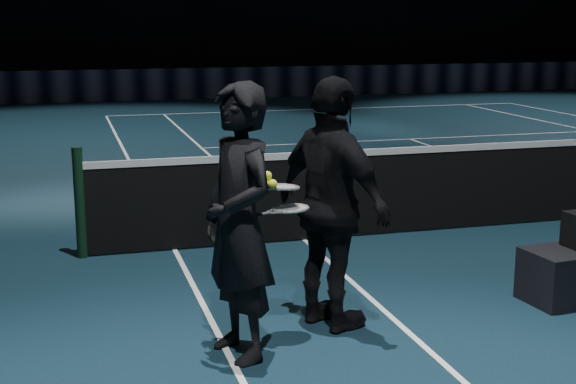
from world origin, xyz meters
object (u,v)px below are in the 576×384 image
Objects in this scene: player_b at (332,205)px; racket_upper at (281,187)px; tennis_balls at (268,181)px; racket_lower at (291,209)px; player_a at (239,223)px.

player_b is 0.49m from racket_upper.
tennis_balls is (-0.55, -0.23, 0.25)m from player_b.
player_b is 2.80× the size of racket_upper.
racket_lower is (-0.37, -0.16, 0.03)m from player_b.
racket_lower is at bearing -42.66° from racket_upper.
racket_upper is at bearing 84.07° from player_b.
player_b reaches higher than tennis_balls.
racket_lower is (0.41, 0.18, 0.03)m from player_a.
racket_upper is (-0.06, 0.02, 0.16)m from racket_lower.
racket_lower is at bearing 21.73° from tennis_balls.
tennis_balls reaches higher than racket_lower.
player_a is 1.00× the size of player_b.
player_a is at bearing 89.15° from player_b.
player_a is 0.36m from tennis_balls.
player_a reaches higher than tennis_balls.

